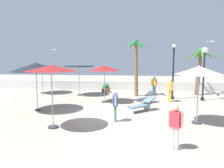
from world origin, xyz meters
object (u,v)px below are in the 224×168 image
object	(u,v)px
guest_0	(175,123)
guest_2	(115,103)
palm_tree_0	(136,61)
guest_3	(154,84)
patio_umbrella_4	(51,69)
patio_umbrella_1	(36,67)
lounge_chair_2	(142,105)
lamp_post_0	(204,64)
guest_1	(170,88)
lounge_chair_1	(145,98)
patio_umbrella_2	(199,71)
seagull_0	(211,42)
patio_umbrella_3	(104,68)
planter	(106,88)
seagull_1	(54,50)
lamp_post_1	(173,70)
patio_umbrella_5	(42,67)
patio_umbrella_0	(79,68)
palm_tree_1	(200,65)

from	to	relation	value
guest_0	guest_2	xyz separation A→B (m)	(-2.41, 3.08, 0.01)
palm_tree_0	guest_3	bearing A→B (deg)	23.70
guest_2	guest_3	xyz separation A→B (m)	(2.66, 8.21, 0.03)
patio_umbrella_4	guest_0	distance (m)	5.74
patio_umbrella_1	lounge_chair_2	bearing A→B (deg)	5.03
patio_umbrella_1	palm_tree_0	xyz separation A→B (m)	(5.97, 5.81, 0.30)
lamp_post_0	guest_1	distance (m)	3.19
patio_umbrella_4	guest_0	world-z (taller)	patio_umbrella_4
patio_umbrella_1	lounge_chair_1	size ratio (longest dim) A/B	1.71
patio_umbrella_4	lounge_chair_2	xyz separation A→B (m)	(4.16, 3.56, -2.31)
palm_tree_0	guest_3	xyz separation A→B (m)	(1.63, 0.72, -1.98)
patio_umbrella_2	seagull_0	world-z (taller)	seagull_0
patio_umbrella_3	planter	world-z (taller)	patio_umbrella_3
patio_umbrella_3	lounge_chair_1	xyz separation A→B (m)	(2.94, -0.15, -2.08)
lounge_chair_2	seagull_1	xyz separation A→B (m)	(-8.83, 8.75, 3.68)
palm_tree_0	lounge_chair_1	size ratio (longest dim) A/B	2.74
lamp_post_1	lounge_chair_1	size ratio (longest dim) A/B	2.45
guest_1	seagull_0	xyz separation A→B (m)	(3.47, 2.18, 3.50)
patio_umbrella_1	patio_umbrella_2	xyz separation A→B (m)	(8.98, -1.58, -0.08)
palm_tree_0	patio_umbrella_5	bearing A→B (deg)	176.84
seagull_1	guest_3	bearing A→B (deg)	-15.42
patio_umbrella_0	guest_3	bearing A→B (deg)	8.07
lamp_post_1	guest_3	bearing A→B (deg)	124.84
patio_umbrella_4	guest_3	xyz separation A→B (m)	(5.42, 9.53, -1.72)
patio_umbrella_5	lounge_chair_1	distance (m)	10.01
patio_umbrella_0	seagull_1	size ratio (longest dim) A/B	2.72
patio_umbrella_5	seagull_0	distance (m)	14.64
lamp_post_0	lamp_post_1	bearing A→B (deg)	173.26
palm_tree_0	lamp_post_0	xyz separation A→B (m)	(5.10, -1.36, -0.22)
palm_tree_0	guest_1	distance (m)	3.85
palm_tree_1	seagull_1	distance (m)	14.23
patio_umbrella_3	guest_2	size ratio (longest dim) A/B	1.72
guest_1	guest_3	distance (m)	3.00
patio_umbrella_1	seagull_1	bearing A→B (deg)	104.92
palm_tree_0	planter	world-z (taller)	palm_tree_0
seagull_0	patio_umbrella_0	bearing A→B (deg)	-178.76
lounge_chair_1	guest_0	bearing A→B (deg)	-84.73
patio_umbrella_4	guest_0	size ratio (longest dim) A/B	1.87
patio_umbrella_5	seagull_1	distance (m)	3.47
patio_umbrella_0	lounge_chair_1	xyz separation A→B (m)	(5.53, -2.82, -2.01)
patio_umbrella_5	palm_tree_0	size ratio (longest dim) A/B	0.55
patio_umbrella_3	patio_umbrella_5	xyz separation A→B (m)	(-6.22, 3.34, -0.08)
lamp_post_0	lounge_chair_1	size ratio (longest dim) A/B	2.31
lamp_post_0	patio_umbrella_5	bearing A→B (deg)	172.34
lounge_chair_1	seagull_0	bearing A→B (deg)	29.86
patio_umbrella_0	guest_1	bearing A→B (deg)	-14.75
patio_umbrella_0	planter	world-z (taller)	patio_umbrella_0
patio_umbrella_2	seagull_1	bearing A→B (deg)	136.47
lounge_chair_2	guest_1	xyz separation A→B (m)	(2.16, 3.11, 0.63)
patio_umbrella_0	seagull_0	distance (m)	11.05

